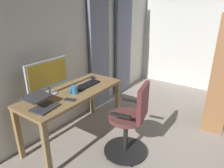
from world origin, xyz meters
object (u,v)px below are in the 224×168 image
desk (73,98)px  mug_coffee (74,90)px  computer_keyboard (87,85)px  bookshelf (222,70)px  office_chair (131,123)px  computer_mouse (93,78)px  laptop (42,104)px  cell_phone_face_up (70,100)px  computer_monitor (48,75)px

desk → mug_coffee: size_ratio=10.75×
computer_keyboard → bookshelf: 2.10m
office_chair → computer_mouse: size_ratio=9.88×
computer_keyboard → bookshelf: bookshelf is taller
laptop → cell_phone_face_up: bearing=151.9°
cell_phone_face_up → office_chair: bearing=99.0°
computer_monitor → computer_keyboard: 0.59m
laptop → mug_coffee: size_ratio=2.59×
cell_phone_face_up → computer_monitor: bearing=-106.7°
computer_monitor → laptop: computer_monitor is taller
office_chair → computer_mouse: (-0.41, -0.93, 0.29)m
computer_keyboard → computer_mouse: size_ratio=4.33×
bookshelf → desk: bearing=-43.1°
office_chair → computer_mouse: bearing=54.4°
computer_monitor → laptop: 0.44m
computer_mouse → mug_coffee: size_ratio=0.72×
computer_monitor → computer_keyboard: computer_monitor is taller
laptop → mug_coffee: bearing=169.0°
computer_monitor → computer_mouse: computer_monitor is taller
computer_monitor → bookshelf: bearing=137.3°
computer_monitor → mug_coffee: size_ratio=4.50×
desk → computer_keyboard: (-0.26, 0.03, 0.11)m
office_chair → laptop: size_ratio=2.76×
laptop → computer_mouse: laptop is taller
cell_phone_face_up → desk: bearing=-160.4°
laptop → mug_coffee: (-0.48, 0.02, -0.00)m
computer_monitor → computer_keyboard: bearing=155.8°
desk → cell_phone_face_up: (0.21, 0.17, 0.10)m
office_chair → bookshelf: bearing=-37.4°
cell_phone_face_up → mug_coffee: bearing=-169.1°
bookshelf → computer_monitor: bearing=-42.7°
desk → computer_keyboard: size_ratio=3.44×
laptop → bookshelf: (-2.21, 1.52, 0.09)m
desk → office_chair: size_ratio=1.51×
computer_monitor → mug_coffee: 0.38m
laptop → cell_phone_face_up: 0.34m
laptop → computer_mouse: size_ratio=3.58×
computer_keyboard → computer_mouse: (-0.27, -0.12, 0.01)m
computer_keyboard → laptop: 0.79m
mug_coffee → bookshelf: 2.29m
laptop → cell_phone_face_up: size_ratio=2.49×
laptop → cell_phone_face_up: (-0.32, 0.11, -0.05)m
computer_mouse → computer_keyboard: bearing=24.2°
office_chair → cell_phone_face_up: bearing=105.2°
office_chair → computer_monitor: 1.21m
desk → laptop: 0.56m
office_chair → laptop: (0.66, -0.78, 0.32)m
desk → office_chair: 0.86m
cell_phone_face_up → bookshelf: 2.36m
cell_phone_face_up → computer_keyboard: bearing=178.0°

